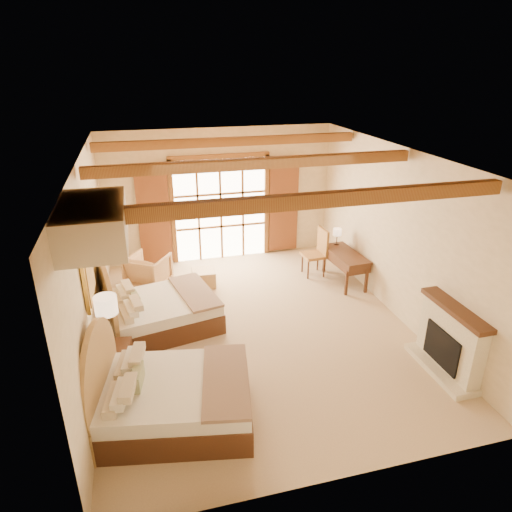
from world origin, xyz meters
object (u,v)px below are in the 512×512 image
object	(u,v)px
desk	(345,266)
nightstand	(116,361)
bed_near	(164,397)
armchair	(148,271)
bed_far	(153,310)

from	to	relation	value
desk	nightstand	bearing A→B (deg)	-159.95
nightstand	bed_near	bearing A→B (deg)	-51.26
desk	armchair	bearing A→B (deg)	164.35
bed_far	armchair	size ratio (longest dim) A/B	2.74
desk	bed_far	bearing A→B (deg)	-171.97
bed_far	nightstand	size ratio (longest dim) A/B	3.87
armchair	bed_near	bearing A→B (deg)	123.27
bed_near	nightstand	bearing A→B (deg)	130.09
nightstand	desk	size ratio (longest dim) A/B	0.43
bed_near	armchair	bearing A→B (deg)	100.81
armchair	desk	distance (m)	4.34
bed_near	bed_far	distance (m)	2.45
bed_far	desk	size ratio (longest dim) A/B	1.68
nightstand	desk	bearing A→B (deg)	33.29
bed_far	bed_near	bearing A→B (deg)	-101.58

